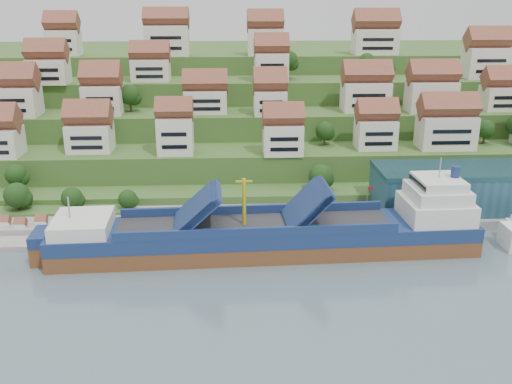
{
  "coord_description": "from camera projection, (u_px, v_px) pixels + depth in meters",
  "views": [
    {
      "loc": [
        -12.33,
        -107.29,
        50.11
      ],
      "look_at": [
        -6.43,
        14.0,
        8.0
      ],
      "focal_mm": 40.0,
      "sensor_mm": 36.0,
      "label": 1
    }
  ],
  "objects": [
    {
      "name": "hillside_village",
      "position": [
        269.0,
        90.0,
        166.55
      ],
      "size": [
        159.32,
        62.34,
        29.7
      ],
      "color": "silver",
      "rests_on": "ground"
    },
    {
      "name": "cargo_ship",
      "position": [
        278.0,
        235.0,
        116.4
      ],
      "size": [
        86.31,
        16.68,
        19.14
      ],
      "rotation": [
        0.0,
        0.0,
        0.04
      ],
      "color": "brown",
      "rests_on": "ground"
    },
    {
      "name": "ground",
      "position": [
        290.0,
        250.0,
        118.23
      ],
      "size": [
        300.0,
        300.0,
        0.0
      ],
      "primitive_type": "plane",
      "color": "slate",
      "rests_on": "ground"
    },
    {
      "name": "quay",
      "position": [
        369.0,
        217.0,
        132.94
      ],
      "size": [
        180.0,
        14.0,
        2.2
      ],
      "primitive_type": "cube",
      "color": "gray",
      "rests_on": "ground"
    },
    {
      "name": "hillside",
      "position": [
        262.0,
        107.0,
        212.46
      ],
      "size": [
        260.0,
        128.0,
        31.0
      ],
      "color": "#2D4C1E",
      "rests_on": "ground"
    },
    {
      "name": "pebble_beach",
      "position": [
        25.0,
        230.0,
        126.73
      ],
      "size": [
        45.0,
        20.0,
        1.0
      ],
      "primitive_type": "cube",
      "color": "gray",
      "rests_on": "ground"
    },
    {
      "name": "beach_huts",
      "position": [
        13.0,
        226.0,
        124.93
      ],
      "size": [
        14.4,
        3.7,
        2.2
      ],
      "color": "white",
      "rests_on": "pebble_beach"
    },
    {
      "name": "hillside_trees",
      "position": [
        250.0,
        125.0,
        154.81
      ],
      "size": [
        142.36,
        62.37,
        30.97
      ],
      "color": "#1D3F15",
      "rests_on": "ground"
    },
    {
      "name": "flagpole",
      "position": [
        367.0,
        201.0,
        126.24
      ],
      "size": [
        1.28,
        0.16,
        8.0
      ],
      "color": "gray",
      "rests_on": "quay"
    },
    {
      "name": "warehouse",
      "position": [
        503.0,
        187.0,
        134.3
      ],
      "size": [
        60.0,
        15.0,
        10.0
      ],
      "primitive_type": "cube",
      "color": "#214859",
      "rests_on": "quay"
    }
  ]
}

